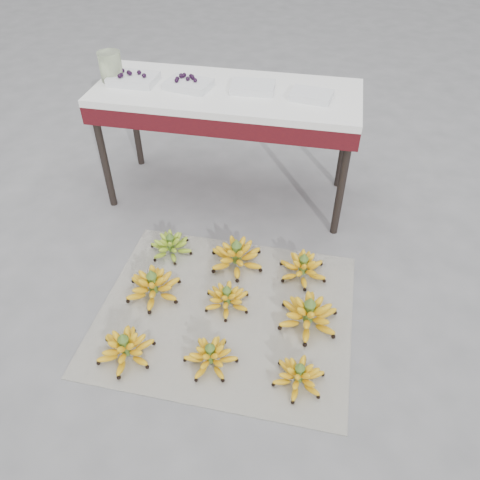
% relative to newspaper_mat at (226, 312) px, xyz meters
% --- Properties ---
extents(ground, '(60.00, 60.00, 0.00)m').
position_rel_newspaper_mat_xyz_m(ground, '(-0.08, -0.05, -0.00)').
color(ground, '#5F5F61').
rests_on(ground, ground).
extents(newspaper_mat, '(1.26, 1.06, 0.01)m').
position_rel_newspaper_mat_xyz_m(newspaper_mat, '(0.00, 0.00, 0.00)').
color(newspaper_mat, silver).
rests_on(newspaper_mat, ground).
extents(bunch_front_left, '(0.33, 0.33, 0.16)m').
position_rel_newspaper_mat_xyz_m(bunch_front_left, '(-0.39, -0.34, 0.06)').
color(bunch_front_left, yellow).
rests_on(bunch_front_left, newspaper_mat).
extents(bunch_front_center, '(0.26, 0.26, 0.15)m').
position_rel_newspaper_mat_xyz_m(bunch_front_center, '(0.00, -0.31, 0.05)').
color(bunch_front_center, yellow).
rests_on(bunch_front_center, newspaper_mat).
extents(bunch_front_right, '(0.26, 0.26, 0.14)m').
position_rel_newspaper_mat_xyz_m(bunch_front_right, '(0.40, -0.33, 0.05)').
color(bunch_front_right, yellow).
rests_on(bunch_front_right, newspaper_mat).
extents(bunch_mid_left, '(0.37, 0.37, 0.18)m').
position_rel_newspaper_mat_xyz_m(bunch_mid_left, '(-0.39, 0.04, 0.06)').
color(bunch_mid_left, yellow).
rests_on(bunch_mid_left, newspaper_mat).
extents(bunch_mid_center, '(0.29, 0.29, 0.14)m').
position_rel_newspaper_mat_xyz_m(bunch_mid_center, '(-0.00, 0.05, 0.05)').
color(bunch_mid_center, yellow).
rests_on(bunch_mid_center, newspaper_mat).
extents(bunch_mid_right, '(0.36, 0.36, 0.18)m').
position_rel_newspaper_mat_xyz_m(bunch_mid_right, '(0.41, 0.01, 0.07)').
color(bunch_mid_right, yellow).
rests_on(bunch_mid_right, newspaper_mat).
extents(bunch_back_left, '(0.29, 0.29, 0.15)m').
position_rel_newspaper_mat_xyz_m(bunch_back_left, '(-0.40, 0.37, 0.05)').
color(bunch_back_left, '#6BA51F').
rests_on(bunch_back_left, newspaper_mat).
extents(bunch_back_center, '(0.40, 0.40, 0.18)m').
position_rel_newspaper_mat_xyz_m(bunch_back_center, '(-0.02, 0.35, 0.07)').
color(bunch_back_center, yellow).
rests_on(bunch_back_center, newspaper_mat).
extents(bunch_back_right, '(0.32, 0.32, 0.16)m').
position_rel_newspaper_mat_xyz_m(bunch_back_right, '(0.35, 0.34, 0.06)').
color(bunch_back_right, yellow).
rests_on(bunch_back_right, newspaper_mat).
extents(vendor_table, '(1.52, 0.61, 0.73)m').
position_rel_newspaper_mat_xyz_m(vendor_table, '(-0.21, 1.00, 0.64)').
color(vendor_table, black).
rests_on(vendor_table, ground).
extents(tray_far_left, '(0.27, 0.20, 0.07)m').
position_rel_newspaper_mat_xyz_m(tray_far_left, '(-0.75, 0.98, 0.75)').
color(tray_far_left, silver).
rests_on(tray_far_left, vendor_table).
extents(tray_left, '(0.28, 0.22, 0.06)m').
position_rel_newspaper_mat_xyz_m(tray_left, '(-0.42, 0.97, 0.75)').
color(tray_left, silver).
rests_on(tray_left, vendor_table).
extents(tray_right, '(0.25, 0.19, 0.04)m').
position_rel_newspaper_mat_xyz_m(tray_right, '(-0.06, 1.01, 0.74)').
color(tray_right, silver).
rests_on(tray_right, vendor_table).
extents(tray_far_right, '(0.24, 0.19, 0.04)m').
position_rel_newspaper_mat_xyz_m(tray_far_right, '(0.27, 0.97, 0.74)').
color(tray_far_right, silver).
rests_on(tray_far_right, vendor_table).
extents(glass_jar, '(0.15, 0.15, 0.16)m').
position_rel_newspaper_mat_xyz_m(glass_jar, '(-0.88, 0.99, 0.81)').
color(glass_jar, beige).
rests_on(glass_jar, vendor_table).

